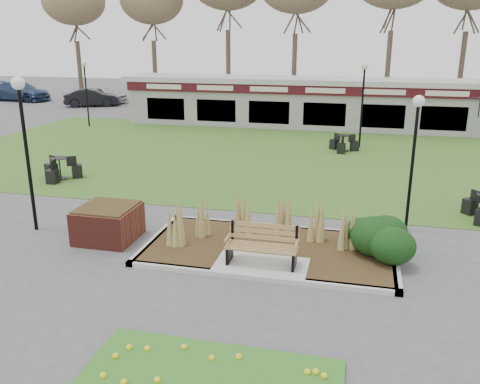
% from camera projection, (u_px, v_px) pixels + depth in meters
% --- Properties ---
extents(ground, '(100.00, 100.00, 0.00)m').
position_uv_depth(ground, '(260.00, 272.00, 11.95)').
color(ground, '#515154').
rests_on(ground, ground).
extents(lawn, '(34.00, 16.00, 0.02)m').
position_uv_depth(lawn, '(312.00, 157.00, 23.08)').
color(lawn, '#3B6B21').
rests_on(lawn, ground).
extents(planting_bed, '(6.75, 3.40, 1.27)m').
position_uv_depth(planting_bed, '(320.00, 241.00, 12.81)').
color(planting_bed, '#332114').
rests_on(planting_bed, ground).
extents(park_bench, '(1.70, 0.66, 0.93)m').
position_uv_depth(park_bench, '(262.00, 245.00, 12.00)').
color(park_bench, olive).
rests_on(park_bench, ground).
extents(brick_planter, '(1.50, 1.50, 0.95)m').
position_uv_depth(brick_planter, '(108.00, 223.00, 13.71)').
color(brick_planter, maroon).
rests_on(brick_planter, ground).
extents(food_pavilion, '(24.60, 3.40, 2.90)m').
position_uv_depth(food_pavilion, '(327.00, 103.00, 30.04)').
color(food_pavilion, gray).
rests_on(food_pavilion, ground).
extents(lamp_post_near_left, '(0.32, 0.32, 3.82)m').
position_uv_depth(lamp_post_near_left, '(415.00, 134.00, 13.64)').
color(lamp_post_near_left, black).
rests_on(lamp_post_near_left, ground).
extents(lamp_post_mid_left, '(0.36, 0.36, 4.30)m').
position_uv_depth(lamp_post_mid_left, '(23.00, 121.00, 13.62)').
color(lamp_post_mid_left, black).
rests_on(lamp_post_mid_left, ground).
extents(lamp_post_mid_right, '(0.34, 0.34, 4.10)m').
position_uv_depth(lamp_post_mid_right, '(363.00, 86.00, 24.18)').
color(lamp_post_mid_right, black).
rests_on(lamp_post_mid_right, ground).
extents(lamp_post_far_left, '(0.32, 0.32, 3.88)m').
position_uv_depth(lamp_post_far_left, '(85.00, 79.00, 30.01)').
color(lamp_post_far_left, black).
rests_on(lamp_post_far_left, ground).
extents(bistro_set_a, '(1.57, 1.43, 0.84)m').
position_uv_depth(bistro_set_a, '(60.00, 172.00, 19.48)').
color(bistro_set_a, black).
rests_on(bistro_set_a, ground).
extents(bistro_set_d, '(1.43, 1.34, 0.77)m').
position_uv_depth(bistro_set_d, '(343.00, 146.00, 24.17)').
color(bistro_set_d, black).
rests_on(bistro_set_d, ground).
extents(patio_umbrella, '(2.32, 2.35, 2.33)m').
position_uv_depth(patio_umbrella, '(479.00, 112.00, 26.44)').
color(patio_umbrella, black).
rests_on(patio_umbrella, ground).
extents(car_silver, '(4.09, 1.67, 1.39)m').
position_uv_depth(car_silver, '(102.00, 95.00, 40.92)').
color(car_silver, silver).
rests_on(car_silver, ground).
extents(car_black, '(4.32, 2.95, 1.35)m').
position_uv_depth(car_black, '(92.00, 98.00, 39.26)').
color(car_black, black).
rests_on(car_black, ground).
extents(car_blue, '(5.64, 2.87, 1.57)m').
position_uv_depth(car_blue, '(20.00, 91.00, 42.58)').
color(car_blue, navy).
rests_on(car_blue, ground).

